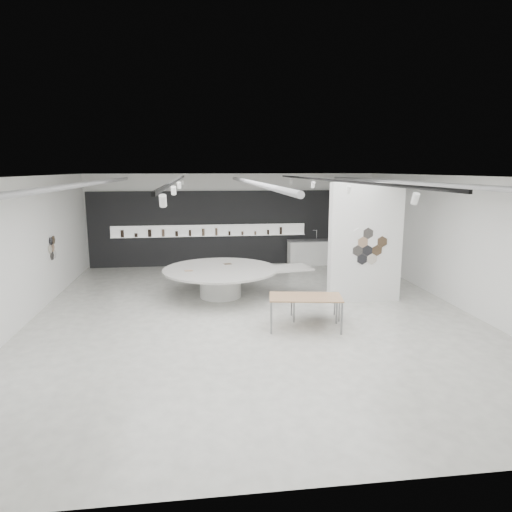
{
  "coord_description": "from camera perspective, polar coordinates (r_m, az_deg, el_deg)",
  "views": [
    {
      "loc": [
        -1.49,
        -12.0,
        3.99
      ],
      "look_at": [
        0.21,
        1.2,
        1.44
      ],
      "focal_mm": 32.0,
      "sensor_mm": 36.0,
      "label": 1
    }
  ],
  "objects": [
    {
      "name": "room",
      "position": [
        12.23,
        -0.69,
        1.82
      ],
      "size": [
        12.02,
        14.02,
        3.82
      ],
      "color": "beige",
      "rests_on": "ground"
    },
    {
      "name": "sample_table_wood",
      "position": [
        11.55,
        6.2,
        -5.35
      ],
      "size": [
        1.92,
        1.17,
        0.85
      ],
      "rotation": [
        0.0,
        0.0,
        -0.15
      ],
      "color": "#9F7652",
      "rests_on": "ground"
    },
    {
      "name": "partition_column",
      "position": [
        14.09,
        13.51,
        1.59
      ],
      "size": [
        2.2,
        0.38,
        3.6
      ],
      "color": "white",
      "rests_on": "ground"
    },
    {
      "name": "sample_table_stone",
      "position": [
        12.4,
        7.4,
        -5.12
      ],
      "size": [
        1.32,
        0.74,
        0.66
      ],
      "rotation": [
        0.0,
        0.0,
        -0.08
      ],
      "color": "gray",
      "rests_on": "ground"
    },
    {
      "name": "back_wall_display",
      "position": [
        19.14,
        -3.06,
        3.48
      ],
      "size": [
        11.8,
        0.27,
        3.1
      ],
      "color": "black",
      "rests_on": "ground"
    },
    {
      "name": "display_island",
      "position": [
        14.43,
        -4.16,
        -2.78
      ],
      "size": [
        5.07,
        4.24,
        0.92
      ],
      "rotation": [
        0.0,
        0.0,
        0.2
      ],
      "color": "white",
      "rests_on": "ground"
    },
    {
      "name": "kitchen_counter",
      "position": [
        19.39,
        6.7,
        0.46
      ],
      "size": [
        1.84,
        0.72,
        1.44
      ],
      "rotation": [
        0.0,
        0.0,
        0.0
      ],
      "color": "white",
      "rests_on": "ground"
    }
  ]
}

